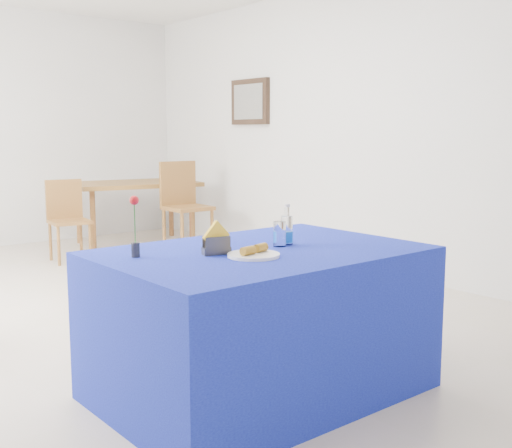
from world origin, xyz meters
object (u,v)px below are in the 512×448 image
Objects in this scene: blue_table at (261,322)px; oak_table at (134,188)px; plate at (254,255)px; water_bottle at (287,231)px; chair_bg_right at (183,200)px; chair_bg_left at (67,214)px.

blue_table reaches higher than oak_table.
water_bottle is at bearing 23.46° from plate.
chair_bg_right is at bearing -77.35° from oak_table.
chair_bg_right reaches higher than water_bottle.
chair_bg_left is (-1.06, -0.48, -0.18)m from oak_table.
chair_bg_right reaches higher than plate.
water_bottle is 0.21× the size of chair_bg_right.
water_bottle reaches higher than chair_bg_left.
plate is at bearing -116.90° from chair_bg_right.
chair_bg_left is (0.65, 3.99, 0.11)m from blue_table.
plate is 0.16× the size of oak_table.
blue_table is 1.87× the size of chair_bg_left.
chair_bg_right is at bearing -7.44° from chair_bg_left.
chair_bg_left is (0.81, 4.12, -0.27)m from plate.
blue_table is 1.00× the size of oak_table.
water_bottle is (0.35, 0.15, 0.06)m from plate.
chair_bg_right is at bearing 65.00° from water_bottle.
blue_table is at bearing -115.89° from chair_bg_right.
oak_table is at bearing 67.89° from plate.
blue_table is 4.05m from chair_bg_left.
water_bottle reaches higher than plate.
oak_table is 0.83m from chair_bg_right.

